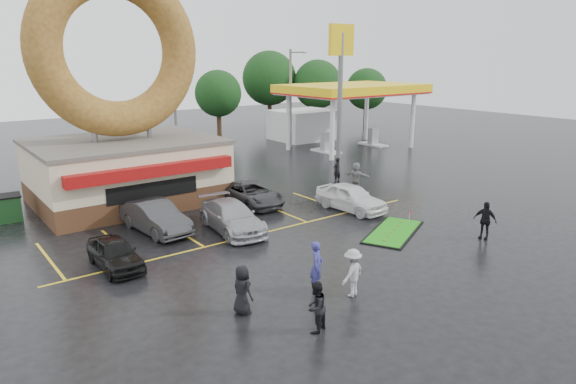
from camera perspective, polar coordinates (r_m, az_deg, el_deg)
ground at (r=22.57m, az=1.64°, el=-6.97°), size 120.00×120.00×0.00m
donut_shop at (r=31.26m, az=-17.92°, el=6.95°), size 10.20×8.70×13.50m
gas_station at (r=50.07m, az=4.72°, el=9.47°), size 12.30×13.65×5.90m
shell_sign at (r=38.53m, az=5.87°, el=13.31°), size 2.20×0.36×10.60m
streetlight_mid at (r=41.16m, az=-12.40°, el=9.52°), size 0.40×2.21×9.00m
streetlight_right at (r=48.20m, az=0.33°, el=10.60°), size 0.40×2.21×9.00m
tree_far_a at (r=60.71m, az=3.30°, el=11.85°), size 5.60×5.60×8.00m
tree_far_b at (r=63.36m, az=8.72°, el=11.24°), size 4.90×4.90×7.00m
tree_far_c at (r=61.42m, az=-2.08°, el=12.51°), size 6.30×6.30×9.00m
tree_far_d at (r=55.55m, az=-7.77°, el=10.78°), size 4.90×4.90×7.00m
car_black at (r=22.18m, az=-18.68°, el=-6.47°), size 1.51×3.67×1.25m
car_dgrey at (r=25.94m, az=-14.53°, el=-2.71°), size 2.08×4.79×1.53m
car_silver at (r=25.47m, az=-6.25°, el=-2.76°), size 2.59×5.15×1.44m
car_grey at (r=29.80m, az=-4.22°, el=-0.18°), size 2.26×4.84×1.34m
car_white at (r=28.85m, az=7.00°, el=-0.59°), size 2.05×4.51×1.50m
person_blue at (r=19.01m, az=3.23°, el=-8.21°), size 0.83×0.78×1.90m
person_blackjkt at (r=16.38m, az=3.10°, el=-12.65°), size 0.99×0.89×1.67m
person_hoodie at (r=18.75m, az=7.17°, el=-8.88°), size 1.27×0.93×1.77m
person_bystander at (r=17.48m, az=-5.10°, el=-10.77°), size 0.66×0.91×1.70m
person_cameraman at (r=25.89m, az=21.04°, el=-2.95°), size 0.71×1.15×1.82m
person_walker_near at (r=33.07m, az=7.58°, el=1.71°), size 1.11×1.81×1.86m
person_walker_far at (r=35.15m, az=5.46°, el=2.44°), size 0.66×0.46×1.72m
dumpster at (r=30.63m, az=-29.20°, el=-1.71°), size 1.90×1.36×1.30m
putting_green at (r=25.81m, az=11.64°, el=-4.34°), size 4.89×3.73×0.56m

